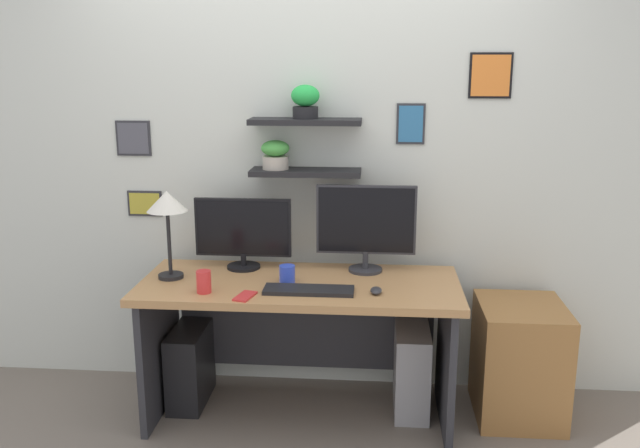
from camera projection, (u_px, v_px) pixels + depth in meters
name	position (u px, v px, depth m)	size (l,w,h in m)	color
ground_plane	(301.00, 414.00, 3.59)	(8.00, 8.00, 0.00)	#70665B
back_wall_assembly	(308.00, 153.00, 3.69)	(4.40, 0.24, 2.70)	silver
desk	(301.00, 316.00, 3.51)	(1.63, 0.68, 0.75)	tan
monitor_left	(243.00, 232.00, 3.60)	(0.52, 0.18, 0.38)	black
monitor_right	(366.00, 225.00, 3.54)	(0.53, 0.18, 0.47)	#2D2D33
keyboard	(309.00, 290.00, 3.26)	(0.44, 0.14, 0.02)	black
computer_mouse	(376.00, 291.00, 3.24)	(0.06, 0.09, 0.03)	#2D2D33
desk_lamp	(167.00, 208.00, 3.39)	(0.21, 0.21, 0.46)	black
cell_phone	(245.00, 296.00, 3.19)	(0.07, 0.14, 0.01)	red
coffee_mug	(287.00, 274.00, 3.39)	(0.08, 0.08, 0.09)	blue
water_cup	(204.00, 282.00, 3.24)	(0.07, 0.07, 0.11)	red
drawer_cabinet	(519.00, 360.00, 3.53)	(0.44, 0.50, 0.61)	#9E6B38
computer_tower_left	(190.00, 365.00, 3.69)	(0.18, 0.40, 0.43)	black
computer_tower_right	(411.00, 369.00, 3.60)	(0.18, 0.40, 0.46)	#99999E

